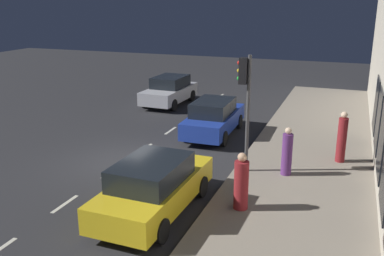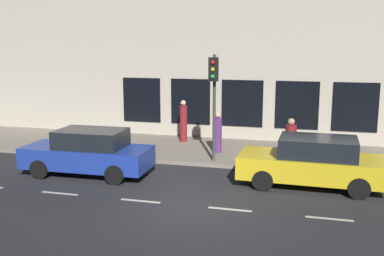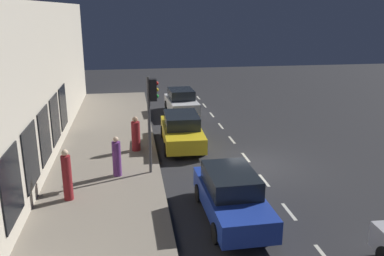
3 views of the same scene
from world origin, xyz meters
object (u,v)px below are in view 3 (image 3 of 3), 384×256
at_px(parked_car_0, 182,130).
at_px(pedestrian_0, 136,135).
at_px(pedestrian_1, 117,158).
at_px(pedestrian_2, 67,176).
at_px(traffic_light, 152,104).
at_px(parked_car_1, 231,195).
at_px(parked_car_3, 181,102).

relative_size(parked_car_0, pedestrian_0, 2.78).
xyz_separation_m(pedestrian_1, pedestrian_2, (1.63, 1.88, 0.12)).
xyz_separation_m(parked_car_0, pedestrian_0, (2.26, 0.81, 0.10)).
bearing_deg(pedestrian_2, traffic_light, 163.74).
relative_size(traffic_light, parked_car_1, 0.89).
relative_size(traffic_light, pedestrian_1, 2.42).
bearing_deg(pedestrian_2, parked_car_3, -164.36).
bearing_deg(parked_car_0, traffic_light, 66.89).
distance_m(traffic_light, parked_car_3, 10.34).
height_order(traffic_light, pedestrian_1, traffic_light).
bearing_deg(parked_car_0, pedestrian_2, 51.23).
bearing_deg(pedestrian_0, pedestrian_2, -175.94).
distance_m(parked_car_1, pedestrian_1, 5.26).
distance_m(parked_car_1, parked_car_3, 13.68).
bearing_deg(pedestrian_0, traffic_light, -135.64).
xyz_separation_m(parked_car_0, parked_car_1, (-0.64, 7.42, -0.00)).
bearing_deg(parked_car_1, traffic_light, -60.84).
xyz_separation_m(traffic_light, pedestrian_2, (3.08, 2.02, -1.95)).
distance_m(parked_car_0, parked_car_3, 6.31).
xyz_separation_m(traffic_light, parked_car_3, (-2.40, -9.81, -2.18)).
bearing_deg(pedestrian_0, parked_car_1, -125.13).
distance_m(traffic_light, pedestrian_1, 2.53).
xyz_separation_m(parked_car_3, pedestrian_2, (5.48, 11.83, 0.23)).
bearing_deg(pedestrian_0, pedestrian_1, -164.44).
bearing_deg(traffic_light, pedestrian_0, -76.80).
height_order(traffic_light, pedestrian_2, traffic_light).
bearing_deg(parked_car_3, parked_car_1, 86.65).
relative_size(parked_car_0, pedestrian_1, 2.80).
bearing_deg(parked_car_0, parked_car_1, 96.33).
xyz_separation_m(parked_car_0, pedestrian_2, (4.69, 5.57, 0.22)).
bearing_deg(parked_car_3, traffic_light, 73.50).
height_order(parked_car_3, pedestrian_1, pedestrian_1).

